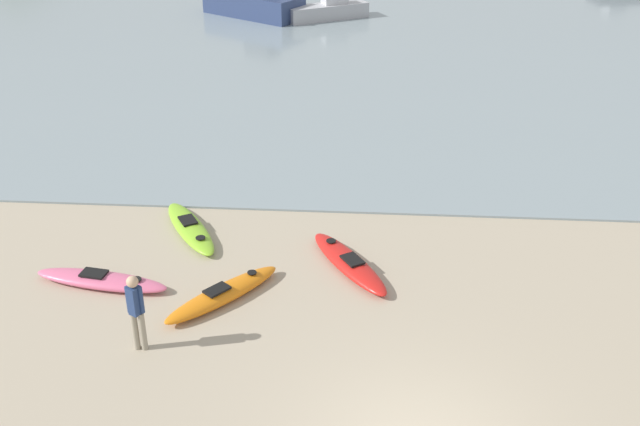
{
  "coord_description": "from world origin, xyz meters",
  "views": [
    {
      "loc": [
        -1.03,
        -9.55,
        9.68
      ],
      "look_at": [
        -2.23,
        7.73,
        0.5
      ],
      "focal_mm": 42.0,
      "sensor_mm": 36.0,
      "label": 1
    }
  ],
  "objects_px": {
    "kayak_on_sand_4": "(101,280)",
    "moored_boat_2": "(254,3)",
    "person_near_foreground": "(136,308)",
    "moored_boat_3": "(328,10)",
    "kayak_on_sand_2": "(223,294)",
    "kayak_on_sand_3": "(190,228)",
    "kayak_on_sand_1": "(349,263)"
  },
  "relations": [
    {
      "from": "kayak_on_sand_4",
      "to": "moored_boat_2",
      "type": "bearing_deg",
      "value": 90.68
    },
    {
      "from": "person_near_foreground",
      "to": "moored_boat_3",
      "type": "height_order",
      "value": "person_near_foreground"
    },
    {
      "from": "moored_boat_3",
      "to": "kayak_on_sand_4",
      "type": "bearing_deg",
      "value": -98.09
    },
    {
      "from": "kayak_on_sand_2",
      "to": "kayak_on_sand_4",
      "type": "distance_m",
      "value": 2.97
    },
    {
      "from": "moored_boat_2",
      "to": "moored_boat_3",
      "type": "bearing_deg",
      "value": -5.64
    },
    {
      "from": "kayak_on_sand_3",
      "to": "moored_boat_3",
      "type": "xyz_separation_m",
      "value": [
        2.21,
        23.56,
        0.38
      ]
    },
    {
      "from": "kayak_on_sand_3",
      "to": "moored_boat_3",
      "type": "bearing_deg",
      "value": 84.63
    },
    {
      "from": "moored_boat_2",
      "to": "kayak_on_sand_2",
      "type": "bearing_deg",
      "value": -83.12
    },
    {
      "from": "moored_boat_2",
      "to": "person_near_foreground",
      "type": "bearing_deg",
      "value": -86.24
    },
    {
      "from": "kayak_on_sand_1",
      "to": "kayak_on_sand_4",
      "type": "xyz_separation_m",
      "value": [
        -5.73,
        -1.15,
        -0.01
      ]
    },
    {
      "from": "kayak_on_sand_1",
      "to": "kayak_on_sand_3",
      "type": "xyz_separation_m",
      "value": [
        -4.22,
        1.47,
        -0.02
      ]
    },
    {
      "from": "moored_boat_3",
      "to": "person_near_foreground",
      "type": "bearing_deg",
      "value": -94.32
    },
    {
      "from": "kayak_on_sand_3",
      "to": "moored_boat_2",
      "type": "xyz_separation_m",
      "value": [
        -1.82,
        23.96,
        0.64
      ]
    },
    {
      "from": "kayak_on_sand_3",
      "to": "kayak_on_sand_4",
      "type": "xyz_separation_m",
      "value": [
        -1.51,
        -2.63,
        0.01
      ]
    },
    {
      "from": "moored_boat_2",
      "to": "kayak_on_sand_3",
      "type": "bearing_deg",
      "value": -85.65
    },
    {
      "from": "person_near_foreground",
      "to": "moored_boat_2",
      "type": "distance_m",
      "value": 28.89
    },
    {
      "from": "person_near_foreground",
      "to": "kayak_on_sand_2",
      "type": "bearing_deg",
      "value": 53.57
    },
    {
      "from": "kayak_on_sand_4",
      "to": "kayak_on_sand_3",
      "type": "bearing_deg",
      "value": 60.15
    },
    {
      "from": "kayak_on_sand_3",
      "to": "moored_boat_2",
      "type": "height_order",
      "value": "moored_boat_2"
    },
    {
      "from": "kayak_on_sand_1",
      "to": "kayak_on_sand_4",
      "type": "distance_m",
      "value": 5.85
    },
    {
      "from": "kayak_on_sand_1",
      "to": "moored_boat_3",
      "type": "height_order",
      "value": "moored_boat_3"
    },
    {
      "from": "kayak_on_sand_2",
      "to": "person_near_foreground",
      "type": "xyz_separation_m",
      "value": [
        -1.36,
        -1.85,
        0.84
      ]
    },
    {
      "from": "kayak_on_sand_1",
      "to": "kayak_on_sand_3",
      "type": "height_order",
      "value": "kayak_on_sand_1"
    },
    {
      "from": "kayak_on_sand_2",
      "to": "person_near_foreground",
      "type": "distance_m",
      "value": 2.44
    },
    {
      "from": "kayak_on_sand_2",
      "to": "kayak_on_sand_4",
      "type": "relative_size",
      "value": 0.84
    },
    {
      "from": "kayak_on_sand_2",
      "to": "kayak_on_sand_4",
      "type": "bearing_deg",
      "value": 172.44
    },
    {
      "from": "kayak_on_sand_2",
      "to": "moored_boat_2",
      "type": "relative_size",
      "value": 0.48
    },
    {
      "from": "kayak_on_sand_1",
      "to": "kayak_on_sand_4",
      "type": "height_order",
      "value": "kayak_on_sand_1"
    },
    {
      "from": "kayak_on_sand_4",
      "to": "person_near_foreground",
      "type": "height_order",
      "value": "person_near_foreground"
    },
    {
      "from": "person_near_foreground",
      "to": "kayak_on_sand_4",
      "type": "bearing_deg",
      "value": 125.18
    },
    {
      "from": "kayak_on_sand_2",
      "to": "moored_boat_2",
      "type": "xyz_separation_m",
      "value": [
        -3.26,
        26.98,
        0.61
      ]
    },
    {
      "from": "person_near_foreground",
      "to": "moored_boat_3",
      "type": "distance_m",
      "value": 28.51
    }
  ]
}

